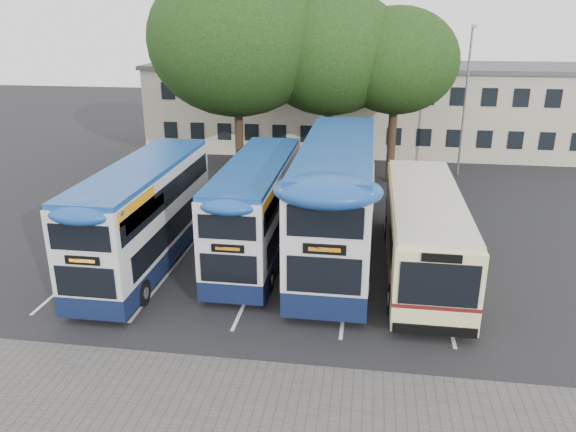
# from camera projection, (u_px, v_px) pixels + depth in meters

# --- Properties ---
(ground) EXTENTS (120.00, 120.00, 0.00)m
(ground) POSITION_uv_depth(u_px,v_px,m) (349.00, 332.00, 18.02)
(ground) COLOR black
(ground) RESTS_ON ground
(bay_lines) EXTENTS (14.12, 11.00, 0.01)m
(bay_lines) POSITION_uv_depth(u_px,v_px,m) (264.00, 261.00, 23.19)
(bay_lines) COLOR silver
(bay_lines) RESTS_ON ground
(depot_building) EXTENTS (32.40, 8.40, 6.20)m
(depot_building) POSITION_uv_depth(u_px,v_px,m) (367.00, 106.00, 42.07)
(depot_building) COLOR #B7A993
(depot_building) RESTS_ON ground
(lamp_post) EXTENTS (0.25, 1.05, 9.06)m
(lamp_post) POSITION_uv_depth(u_px,v_px,m) (466.00, 94.00, 34.06)
(lamp_post) COLOR gray
(lamp_post) RESTS_ON ground
(tree_left) EXTENTS (10.08, 10.08, 12.54)m
(tree_left) POSITION_uv_depth(u_px,v_px,m) (236.00, 40.00, 31.77)
(tree_left) COLOR black
(tree_left) RESTS_ON ground
(tree_mid) EXTENTS (8.51, 8.51, 11.20)m
(tree_mid) POSITION_uv_depth(u_px,v_px,m) (330.00, 52.00, 32.39)
(tree_mid) COLOR black
(tree_mid) RESTS_ON ground
(tree_right) EXTENTS (7.07, 7.07, 10.14)m
(tree_right) POSITION_uv_depth(u_px,v_px,m) (397.00, 61.00, 31.91)
(tree_right) COLOR black
(tree_right) RESTS_ON ground
(bus_dd_left) EXTENTS (2.42, 9.99, 4.16)m
(bus_dd_left) POSITION_uv_depth(u_px,v_px,m) (145.00, 211.00, 22.16)
(bus_dd_left) COLOR #101A3C
(bus_dd_left) RESTS_ON ground
(bus_dd_mid) EXTENTS (2.36, 9.74, 4.06)m
(bus_dd_mid) POSITION_uv_depth(u_px,v_px,m) (257.00, 205.00, 23.09)
(bus_dd_mid) COLOR #101A3C
(bus_dd_mid) RESTS_ON ground
(bus_dd_right) EXTENTS (2.85, 11.76, 4.90)m
(bus_dd_right) POSITION_uv_depth(u_px,v_px,m) (337.00, 196.00, 22.74)
(bus_dd_right) COLOR #101A3C
(bus_dd_right) RESTS_ON ground
(bus_single) EXTENTS (2.74, 10.75, 3.21)m
(bus_single) POSITION_uv_depth(u_px,v_px,m) (424.00, 227.00, 21.85)
(bus_single) COLOR #F0EBA0
(bus_single) RESTS_ON ground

